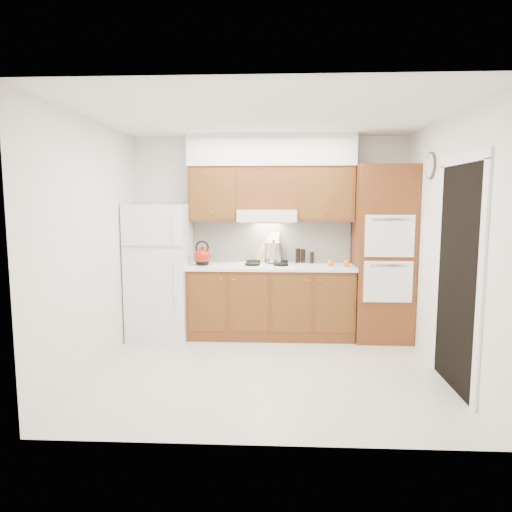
{
  "coord_description": "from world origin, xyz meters",
  "views": [
    {
      "loc": [
        0.11,
        -4.62,
        1.78
      ],
      "look_at": [
        -0.13,
        0.45,
        1.15
      ],
      "focal_mm": 32.0,
      "sensor_mm": 36.0,
      "label": 1
    }
  ],
  "objects": [
    {
      "name": "ceiling",
      "position": [
        0.0,
        0.0,
        2.6
      ],
      "size": [
        3.6,
        3.6,
        0.0
      ],
      "primitive_type": "plane",
      "color": "white",
      "rests_on": "wall_back"
    },
    {
      "name": "orange_near",
      "position": [
        0.98,
        1.11,
        0.98
      ],
      "size": [
        0.11,
        0.11,
        0.09
      ],
      "primitive_type": "sphere",
      "rotation": [
        0.0,
        0.0,
        0.35
      ],
      "color": "orange",
      "rests_on": "countertop"
    },
    {
      "name": "doorway",
      "position": [
        1.79,
        -0.35,
        1.05
      ],
      "size": [
        0.02,
        0.9,
        2.1
      ],
      "primitive_type": "cube",
      "color": "black",
      "rests_on": "floor"
    },
    {
      "name": "wall_right",
      "position": [
        1.8,
        0.0,
        1.3
      ],
      "size": [
        0.02,
        3.0,
        2.6
      ],
      "primitive_type": "cube",
      "color": "white",
      "rests_on": "floor"
    },
    {
      "name": "soffit",
      "position": [
        0.03,
        1.32,
        2.4
      ],
      "size": [
        2.13,
        0.36,
        0.4
      ],
      "primitive_type": "cube",
      "color": "silver",
      "rests_on": "wall_back"
    },
    {
      "name": "kettle",
      "position": [
        -0.86,
        1.17,
        1.05
      ],
      "size": [
        0.21,
        0.21,
        0.21
      ],
      "primitive_type": "sphere",
      "rotation": [
        0.0,
        0.0,
        0.01
      ],
      "color": "maroon",
      "rests_on": "countertop"
    },
    {
      "name": "orange_far",
      "position": [
        0.79,
        1.19,
        0.98
      ],
      "size": [
        0.1,
        0.1,
        0.08
      ],
      "primitive_type": "sphere",
      "rotation": [
        0.0,
        0.0,
        -0.28
      ],
      "color": "orange",
      "rests_on": "countertop"
    },
    {
      "name": "range_hood",
      "position": [
        -0.02,
        1.27,
        1.57
      ],
      "size": [
        0.75,
        0.45,
        0.15
      ],
      "primitive_type": "cube",
      "color": "silver",
      "rests_on": "wall_back"
    },
    {
      "name": "countertop",
      "position": [
        0.03,
        1.19,
        0.92
      ],
      "size": [
        2.13,
        0.62,
        0.04
      ],
      "primitive_type": "cube",
      "color": "white",
      "rests_on": "base_cabinets"
    },
    {
      "name": "oven_cabinet",
      "position": [
        1.44,
        1.18,
        1.1
      ],
      "size": [
        0.7,
        0.65,
        2.2
      ],
      "primitive_type": "cube",
      "color": "brown",
      "rests_on": "floor"
    },
    {
      "name": "wall_left",
      "position": [
        -1.8,
        0.0,
        1.3
      ],
      "size": [
        0.02,
        3.0,
        2.6
      ],
      "primitive_type": "cube",
      "color": "white",
      "rests_on": "floor"
    },
    {
      "name": "upper_cab_over_hood",
      "position": [
        -0.02,
        1.33,
        1.92
      ],
      "size": [
        0.75,
        0.33,
        0.55
      ],
      "primitive_type": "cube",
      "color": "brown",
      "rests_on": "range_hood"
    },
    {
      "name": "floor",
      "position": [
        0.0,
        0.0,
        0.0
      ],
      "size": [
        3.6,
        3.6,
        0.0
      ],
      "primitive_type": "plane",
      "color": "beige",
      "rests_on": "ground"
    },
    {
      "name": "condiment_b",
      "position": [
        0.38,
        1.45,
        1.04
      ],
      "size": [
        0.07,
        0.07,
        0.19
      ],
      "primitive_type": "cylinder",
      "rotation": [
        0.0,
        0.0,
        -0.24
      ],
      "color": "black",
      "rests_on": "countertop"
    },
    {
      "name": "cooktop",
      "position": [
        -0.02,
        1.21,
        0.95
      ],
      "size": [
        0.74,
        0.5,
        0.01
      ],
      "primitive_type": "cube",
      "color": "white",
      "rests_on": "countertop"
    },
    {
      "name": "stock_pot",
      "position": [
        0.06,
        1.32,
        1.09
      ],
      "size": [
        0.29,
        0.29,
        0.25
      ],
      "primitive_type": "cylinder",
      "rotation": [
        0.0,
        0.0,
        0.23
      ],
      "color": "silver",
      "rests_on": "cooktop"
    },
    {
      "name": "wall_clock",
      "position": [
        1.79,
        0.55,
        2.15
      ],
      "size": [
        0.02,
        0.3,
        0.3
      ],
      "primitive_type": "cylinder",
      "rotation": [
        0.0,
        1.57,
        0.0
      ],
      "color": "#3F3833",
      "rests_on": "wall_right"
    },
    {
      "name": "condiment_a",
      "position": [
        0.45,
        1.45,
        1.03
      ],
      "size": [
        0.07,
        0.07,
        0.18
      ],
      "primitive_type": "cylinder",
      "rotation": [
        0.0,
        0.0,
        0.4
      ],
      "color": "black",
      "rests_on": "countertop"
    },
    {
      "name": "wall_back",
      "position": [
        0.0,
        1.5,
        1.3
      ],
      "size": [
        3.6,
        0.02,
        2.6
      ],
      "primitive_type": "cube",
      "color": "white",
      "rests_on": "floor"
    },
    {
      "name": "upper_cab_left",
      "position": [
        -0.71,
        1.33,
        1.85
      ],
      "size": [
        0.63,
        0.33,
        0.7
      ],
      "primitive_type": "cube",
      "color": "brown",
      "rests_on": "wall_back"
    },
    {
      "name": "upper_cab_right",
      "position": [
        0.72,
        1.33,
        1.85
      ],
      "size": [
        0.73,
        0.33,
        0.7
      ],
      "primitive_type": "cube",
      "color": "brown",
      "rests_on": "wall_back"
    },
    {
      "name": "fridge",
      "position": [
        -1.41,
        1.14,
        0.86
      ],
      "size": [
        0.75,
        0.72,
        1.72
      ],
      "primitive_type": "cube",
      "color": "white",
      "rests_on": "floor"
    },
    {
      "name": "base_cabinets",
      "position": [
        0.02,
        1.2,
        0.45
      ],
      "size": [
        2.11,
        0.6,
        0.9
      ],
      "primitive_type": "cube",
      "color": "brown",
      "rests_on": "floor"
    },
    {
      "name": "cutting_board",
      "position": [
        -0.02,
        1.45,
        1.14
      ],
      "size": [
        0.34,
        0.2,
        0.42
      ],
      "primitive_type": "cube",
      "rotation": [
        -0.21,
        0.0,
        -0.3
      ],
      "color": "#DBB170",
      "rests_on": "countertop"
    },
    {
      "name": "condiment_c",
      "position": [
        0.57,
        1.39,
        1.02
      ],
      "size": [
        0.07,
        0.07,
        0.15
      ],
      "primitive_type": "cylinder",
      "rotation": [
        0.0,
        0.0,
        -0.39
      ],
      "color": "black",
      "rests_on": "countertop"
    },
    {
      "name": "backsplash",
      "position": [
        0.02,
        1.49,
        1.22
      ],
      "size": [
        2.11,
        0.03,
        0.56
      ],
      "primitive_type": "cube",
      "color": "white",
      "rests_on": "countertop"
    }
  ]
}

